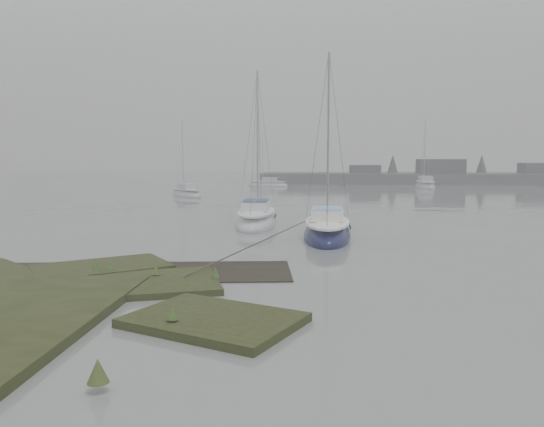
{
  "coord_description": "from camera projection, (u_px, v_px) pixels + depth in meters",
  "views": [
    {
      "loc": [
        2.53,
        -11.49,
        3.6
      ],
      "look_at": [
        1.35,
        5.27,
        1.8
      ],
      "focal_mm": 35.0,
      "sensor_mm": 36.0,
      "label": 1
    }
  ],
  "objects": [
    {
      "name": "sailboat_white",
      "position": [
        256.0,
        220.0,
        27.9
      ],
      "size": [
        2.07,
        6.23,
        8.78
      ],
      "rotation": [
        0.0,
        0.0,
        0.0
      ],
      "color": "silver",
      "rests_on": "ground"
    },
    {
      "name": "sailboat_far_b",
      "position": [
        425.0,
        185.0,
        62.12
      ],
      "size": [
        2.2,
        6.32,
        8.85
      ],
      "rotation": [
        0.0,
        0.0,
        -0.02
      ],
      "color": "#B5BAC0",
      "rests_on": "ground"
    },
    {
      "name": "ground",
      "position": [
        277.0,
        203.0,
        41.71
      ],
      "size": [
        160.0,
        160.0,
        0.0
      ],
      "primitive_type": "plane",
      "color": "slate",
      "rests_on": "ground"
    },
    {
      "name": "sailboat_far_a",
      "position": [
        186.0,
        194.0,
        48.7
      ],
      "size": [
        4.55,
        5.43,
        7.61
      ],
      "rotation": [
        0.0,
        0.0,
        0.61
      ],
      "color": "#B7BBC2",
      "rests_on": "ground"
    },
    {
      "name": "sailboat_main",
      "position": [
        327.0,
        232.0,
        23.58
      ],
      "size": [
        2.29,
        6.39,
        8.92
      ],
      "rotation": [
        0.0,
        0.0,
        -0.03
      ],
      "color": "#0F1237",
      "rests_on": "ground"
    },
    {
      "name": "far_shoreline",
      "position": [
        490.0,
        177.0,
        71.37
      ],
      "size": [
        60.0,
        8.0,
        4.15
      ],
      "color": "#4C4F51",
      "rests_on": "ground"
    },
    {
      "name": "sailboat_far_c",
      "position": [
        268.0,
        185.0,
        64.83
      ],
      "size": [
        5.09,
        2.24,
        6.94
      ],
      "rotation": [
        0.0,
        0.0,
        1.44
      ],
      "color": "silver",
      "rests_on": "ground"
    }
  ]
}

